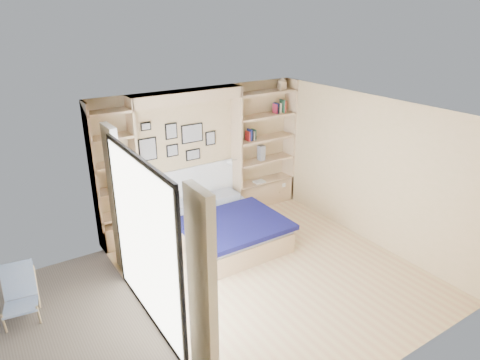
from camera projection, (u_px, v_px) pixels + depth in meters
ground at (272, 271)px, 6.60m from camera, size 4.50×4.50×0.00m
room_shell at (200, 181)px, 7.18m from camera, size 4.50×4.50×4.50m
bed at (224, 226)px, 7.39m from camera, size 1.66×2.04×1.07m
photo_gallery at (177, 141)px, 7.50m from camera, size 1.48×0.02×0.82m
reading_lamps at (192, 170)px, 7.59m from camera, size 1.92×0.12×0.15m
shelf_decor at (259, 124)px, 8.18m from camera, size 3.58×0.23×2.03m
deck_chair at (20, 294)px, 5.54m from camera, size 0.51×0.75×0.70m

